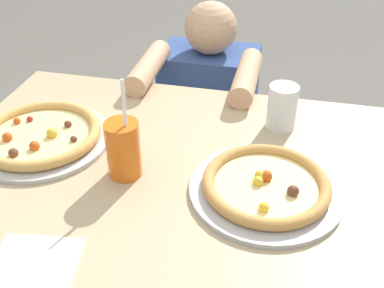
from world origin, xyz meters
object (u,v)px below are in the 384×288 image
pizza_near (266,186)px  water_cup_clear (282,107)px  drink_cup_colored (123,149)px  diner_seated (208,129)px  pizza_far (41,136)px

pizza_near → water_cup_clear: 0.28m
drink_cup_colored → diner_seated: size_ratio=0.26×
water_cup_clear → diner_seated: size_ratio=0.13×
drink_cup_colored → diner_seated: bearing=85.0°
pizza_near → diner_seated: (-0.26, 0.70, -0.33)m
drink_cup_colored → water_cup_clear: (0.33, 0.28, -0.01)m
pizza_far → drink_cup_colored: (0.25, -0.07, 0.05)m
pizza_far → diner_seated: bearing=63.6°
pizza_far → drink_cup_colored: size_ratio=1.45×
pizza_far → diner_seated: size_ratio=0.37×
pizza_near → water_cup_clear: bearing=87.4°
water_cup_clear → pizza_far: bearing=-160.7°
pizza_far → pizza_near: bearing=-7.0°
water_cup_clear → diner_seated: bearing=122.6°
water_cup_clear → diner_seated: (-0.27, 0.42, -0.38)m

